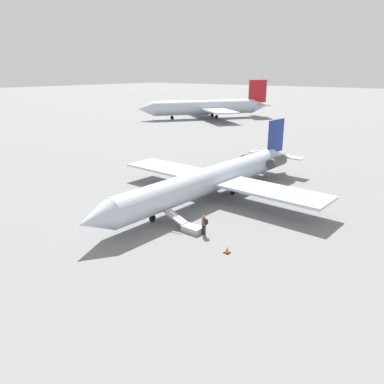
# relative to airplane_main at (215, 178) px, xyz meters

# --- Properties ---
(ground_plane) EXTENTS (600.00, 600.00, 0.00)m
(ground_plane) POSITION_rel_airplane_main_xyz_m (1.03, -0.03, -2.19)
(ground_plane) COLOR slate
(airplane_main) EXTENTS (33.80, 25.62, 7.32)m
(airplane_main) POSITION_rel_airplane_main_xyz_m (0.00, 0.00, 0.00)
(airplane_main) COLOR silver
(airplane_main) RESTS_ON ground
(airplane_far_center) EXTENTS (36.35, 28.75, 10.88)m
(airplane_far_center) POSITION_rel_airplane_main_xyz_m (-58.16, -44.00, 1.07)
(airplane_far_center) COLOR silver
(airplane_far_center) RESTS_ON ground
(boarding_stairs) EXTENTS (1.15, 4.04, 1.78)m
(boarding_stairs) POSITION_rel_airplane_main_xyz_m (9.24, 3.69, -1.80)
(boarding_stairs) COLOR #B2B2B7
(boarding_stairs) RESTS_ON ground
(passenger) EXTENTS (0.36, 0.54, 1.74)m
(passenger) POSITION_rel_airplane_main_xyz_m (9.05, 5.24, -1.18)
(passenger) COLOR #23232D
(passenger) RESTS_ON ground
(traffic_cone_near_stairs) EXTENTS (0.48, 0.48, 0.53)m
(traffic_cone_near_stairs) POSITION_rel_airplane_main_xyz_m (10.73, 8.74, -1.95)
(traffic_cone_near_stairs) COLOR black
(traffic_cone_near_stairs) RESTS_ON ground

